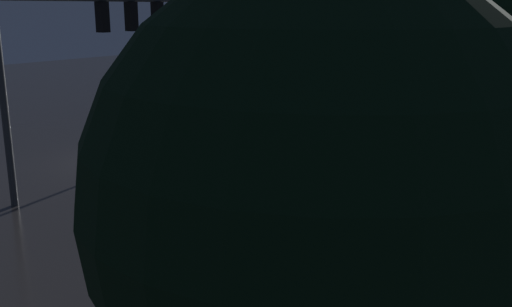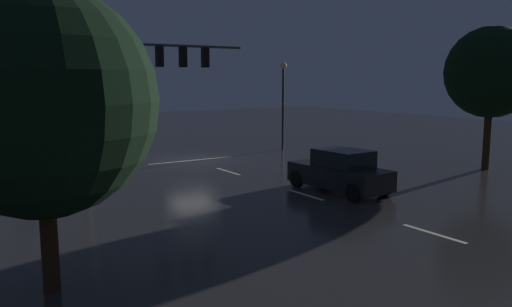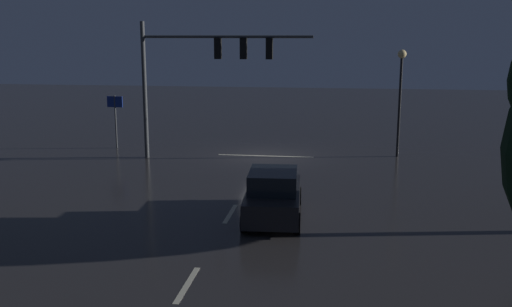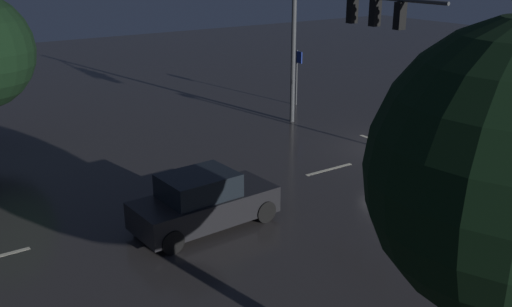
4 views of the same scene
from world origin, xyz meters
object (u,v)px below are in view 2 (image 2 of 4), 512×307
Objects in this scene: traffic_signal_assembly at (146,70)px; tree_left_far at (491,72)px; car_approaching at (340,172)px; tree_right_near at (41,102)px; route_sign at (19,129)px; street_lamp_left_kerb at (283,89)px.

tree_left_far is at bearing 146.72° from traffic_signal_assembly.
traffic_signal_assembly is 16.81m from tree_left_far.
tree_right_near is at bearing 18.17° from car_approaching.
tree_right_near reaches higher than car_approaching.
tree_left_far is (-19.60, 11.38, 2.65)m from route_sign.
route_sign is 0.42× the size of tree_left_far.
car_approaching is at bearing 116.17° from traffic_signal_assembly.
tree_right_near is 0.92× the size of tree_left_far.
street_lamp_left_kerb is (-9.71, -1.98, -1.08)m from traffic_signal_assembly.
traffic_signal_assembly reaches higher than car_approaching.
car_approaching is 12.63m from street_lamp_left_kerb.
street_lamp_left_kerb is 1.86× the size of route_sign.
route_sign is at bearing -96.43° from tree_right_near.
car_approaching is at bearing 131.64° from route_sign.
traffic_signal_assembly is 9.97m from street_lamp_left_kerb.
traffic_signal_assembly is 2.90× the size of route_sign.
route_sign is at bearing -30.15° from tree_left_far.
tree_left_far reaches higher than route_sign.
route_sign is at bearing -48.36° from car_approaching.
tree_right_near is at bearing 83.57° from route_sign.
traffic_signal_assembly reaches higher than tree_right_near.
traffic_signal_assembly is 6.56m from route_sign.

